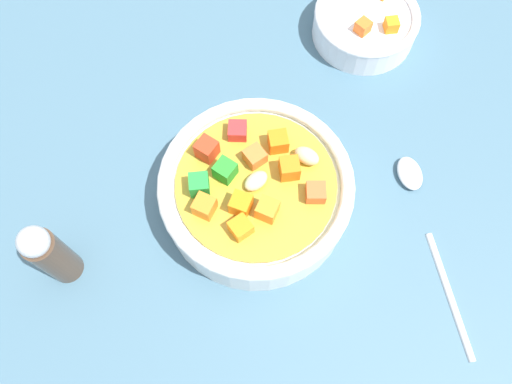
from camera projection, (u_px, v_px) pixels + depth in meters
ground_plane at (256, 205)px, 49.99cm from camera, size 140.00×140.00×2.00cm
soup_bowl_main at (256, 190)px, 46.54cm from camera, size 17.40×17.40×6.27cm
spoon at (423, 213)px, 48.12cm from camera, size 4.03×19.47×1.07cm
side_bowl_small at (365, 23)px, 55.07cm from camera, size 11.17×11.17×4.21cm
pepper_shaker at (50, 254)px, 42.31cm from camera, size 2.81×2.81×9.24cm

